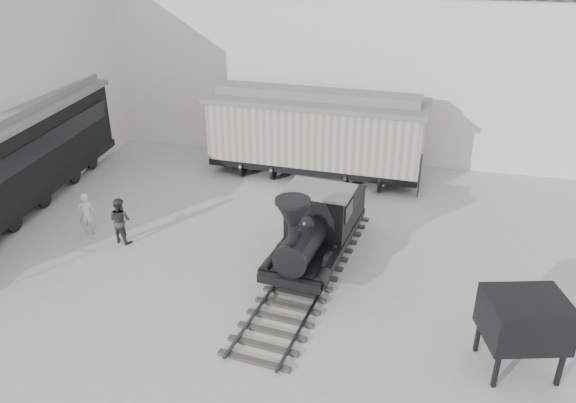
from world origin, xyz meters
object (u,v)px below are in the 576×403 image
(locomotive, at_px, (315,232))
(visitor_b, at_px, (120,220))
(boxcar, at_px, (316,132))
(coal_hopper, at_px, (524,324))
(passenger_coach, at_px, (2,162))
(visitor_a, at_px, (87,214))

(locomotive, bearing_deg, visitor_b, -172.26)
(boxcar, height_order, coal_hopper, boxcar)
(boxcar, bearing_deg, passenger_coach, -146.79)
(locomotive, relative_size, passenger_coach, 0.66)
(locomotive, distance_m, visitor_b, 7.45)
(boxcar, xyz_separation_m, visitor_b, (-5.84, -8.15, -1.30))
(boxcar, relative_size, coal_hopper, 4.31)
(boxcar, distance_m, coal_hopper, 14.26)
(coal_hopper, bearing_deg, visitor_a, 149.86)
(passenger_coach, xyz_separation_m, visitor_b, (5.83, -1.26, -1.32))
(visitor_b, bearing_deg, coal_hopper, 177.50)
(visitor_a, distance_m, coal_hopper, 15.79)
(passenger_coach, bearing_deg, visitor_a, -18.39)
(visitor_a, xyz_separation_m, visitor_b, (1.55, -0.22, 0.03))
(locomotive, relative_size, boxcar, 0.97)
(visitor_b, height_order, coal_hopper, coal_hopper)
(locomotive, distance_m, visitor_a, 8.99)
(locomotive, xyz_separation_m, visitor_b, (-7.44, -0.16, -0.39))
(boxcar, distance_m, passenger_coach, 13.55)
(visitor_b, bearing_deg, passenger_coach, 0.39)
(visitor_a, relative_size, visitor_b, 0.96)
(visitor_b, relative_size, coal_hopper, 0.75)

